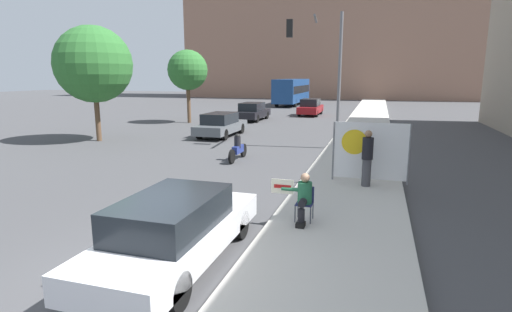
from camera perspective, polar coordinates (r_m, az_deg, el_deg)
ground_plane at (r=7.96m, az=-16.03°, el=-15.97°), size 160.00×160.00×0.00m
sidewalk_curb at (r=21.17m, az=14.78°, el=1.43°), size 3.27×90.00×0.17m
seated_protester at (r=9.60m, az=6.73°, el=-5.75°), size 1.00×0.77×1.17m
jogger_on_sidewalk at (r=12.97m, az=15.60°, el=-0.25°), size 0.34×0.34×1.78m
protest_banner at (r=13.48m, az=15.95°, el=0.69°), size 2.44×0.06×1.96m
traffic_light_pole at (r=20.31m, az=9.42°, el=13.59°), size 2.71×2.47×6.43m
parked_car_curbside at (r=7.95m, az=-11.46°, el=-10.25°), size 1.77×4.79×1.39m
car_on_road_nearest at (r=24.32m, az=-5.05°, el=4.50°), size 1.79×4.67×1.42m
car_on_road_midblock at (r=32.99m, az=-0.53°, el=6.37°), size 1.84×4.65×1.46m
car_on_road_distant at (r=37.56m, az=7.79°, el=6.92°), size 1.78×4.59×1.54m
city_bus_on_road at (r=50.80m, az=5.16°, el=9.34°), size 2.54×10.80×3.21m
motorcycle_on_road at (r=17.28m, az=-2.62°, el=1.08°), size 0.28×2.11×1.18m
street_tree_near_curb at (r=23.99m, az=-22.20°, el=12.01°), size 4.16×4.16×6.30m
street_tree_midblock at (r=31.65m, az=-9.73°, el=11.98°), size 3.06×3.06×5.58m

